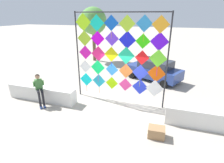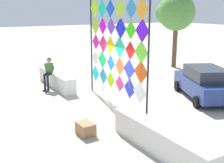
% 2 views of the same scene
% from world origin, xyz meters
% --- Properties ---
extents(ground, '(120.00, 120.00, 0.00)m').
position_xyz_m(ground, '(0.00, 0.00, 0.00)').
color(ground, '#ADA393').
extents(plaza_ledge_left, '(3.92, 0.61, 0.79)m').
position_xyz_m(plaza_ledge_left, '(-4.23, -0.60, 0.40)').
color(plaza_ledge_left, silver).
rests_on(plaza_ledge_left, ground).
extents(plaza_ledge_right, '(3.92, 0.61, 0.79)m').
position_xyz_m(plaza_ledge_right, '(4.23, -0.60, 0.40)').
color(plaza_ledge_right, silver).
rests_on(plaza_ledge_right, ground).
extents(kite_display_rack, '(4.77, 0.22, 4.58)m').
position_xyz_m(kite_display_rack, '(-0.20, 0.63, 2.63)').
color(kite_display_rack, '#232328').
rests_on(kite_display_rack, ground).
extents(seated_vendor, '(0.77, 0.76, 1.64)m').
position_xyz_m(seated_vendor, '(-3.89, -1.12, 0.98)').
color(seated_vendor, black).
rests_on(seated_vendor, ground).
extents(parked_car, '(4.13, 3.10, 1.47)m').
position_xyz_m(parked_car, '(1.24, 4.55, 0.75)').
color(parked_car, navy).
rests_on(parked_car, ground).
extents(cardboard_box_large, '(0.65, 0.50, 0.41)m').
position_xyz_m(cardboard_box_large, '(2.01, -1.89, 0.20)').
color(cardboard_box_large, '#9E754C').
rests_on(cardboard_box_large, ground).
extents(tree_far_right, '(2.68, 2.53, 5.09)m').
position_xyz_m(tree_far_right, '(-5.16, 8.44, 3.81)').
color(tree_far_right, brown).
rests_on(tree_far_right, ground).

